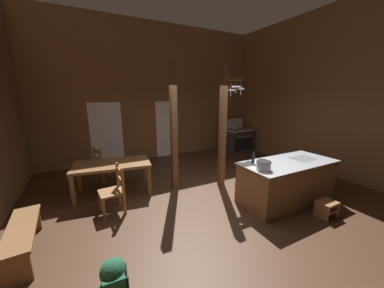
# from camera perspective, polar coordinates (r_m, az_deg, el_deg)

# --- Properties ---
(ground_plane) EXTENTS (8.52, 8.33, 0.10)m
(ground_plane) POSITION_cam_1_polar(r_m,az_deg,el_deg) (4.86, 5.39, -15.56)
(ground_plane) COLOR #422819
(wall_back) EXTENTS (8.52, 0.14, 4.68)m
(wall_back) POSITION_cam_1_polar(r_m,az_deg,el_deg) (7.75, -10.03, 13.50)
(wall_back) COLOR brown
(wall_back) RESTS_ON ground_plane
(wall_right) EXTENTS (0.14, 8.33, 4.68)m
(wall_right) POSITION_cam_1_polar(r_m,az_deg,el_deg) (7.20, 33.89, 11.50)
(wall_right) COLOR brown
(wall_right) RESTS_ON ground_plane
(glazed_door_back_left) EXTENTS (1.00, 0.01, 2.05)m
(glazed_door_back_left) POSITION_cam_1_polar(r_m,az_deg,el_deg) (7.46, -22.27, 2.56)
(glazed_door_back_left) COLOR white
(glazed_door_back_left) RESTS_ON ground_plane
(glazed_panel_back_right) EXTENTS (0.84, 0.01, 2.05)m
(glazed_panel_back_right) POSITION_cam_1_polar(r_m,az_deg,el_deg) (7.91, -6.81, 4.04)
(glazed_panel_back_right) COLOR white
(glazed_panel_back_right) RESTS_ON ground_plane
(kitchen_island) EXTENTS (2.16, 0.96, 0.89)m
(kitchen_island) POSITION_cam_1_polar(r_m,az_deg,el_deg) (5.09, 24.37, -9.19)
(kitchen_island) COLOR brown
(kitchen_island) RESTS_ON ground_plane
(stove_range) EXTENTS (1.18, 0.88, 1.32)m
(stove_range) POSITION_cam_1_polar(r_m,az_deg,el_deg) (8.66, 12.19, 0.99)
(stove_range) COLOR #2B2B2B
(stove_range) RESTS_ON ground_plane
(support_post_with_pot_rack) EXTENTS (0.66, 0.21, 3.03)m
(support_post_with_pot_rack) POSITION_cam_1_polar(r_m,az_deg,el_deg) (5.21, 8.74, 5.88)
(support_post_with_pot_rack) COLOR brown
(support_post_with_pot_rack) RESTS_ON ground_plane
(support_post_center) EXTENTS (0.14, 0.14, 3.03)m
(support_post_center) POSITION_cam_1_polar(r_m,az_deg,el_deg) (4.95, -4.98, 4.21)
(support_post_center) COLOR brown
(support_post_center) RESTS_ON ground_plane
(step_stool) EXTENTS (0.36, 0.28, 0.30)m
(step_stool) POSITION_cam_1_polar(r_m,az_deg,el_deg) (4.94, 32.88, -14.34)
(step_stool) COLOR olive
(step_stool) RESTS_ON ground_plane
(dining_table) EXTENTS (1.81, 1.12, 0.74)m
(dining_table) POSITION_cam_1_polar(r_m,az_deg,el_deg) (5.25, -20.94, -5.81)
(dining_table) COLOR brown
(dining_table) RESTS_ON ground_plane
(ladderback_chair_near_window) EXTENTS (0.57, 0.57, 0.95)m
(ladderback_chair_near_window) POSITION_cam_1_polar(r_m,az_deg,el_deg) (6.15, -22.99, -5.18)
(ladderback_chair_near_window) COLOR olive
(ladderback_chair_near_window) RESTS_ON ground_plane
(ladderback_chair_by_post) EXTENTS (0.48, 0.48, 0.95)m
(ladderback_chair_by_post) POSITION_cam_1_polar(r_m,az_deg,el_deg) (4.48, -20.54, -11.84)
(ladderback_chair_by_post) COLOR olive
(ladderback_chair_by_post) RESTS_ON ground_plane
(bench_along_left_wall) EXTENTS (0.45, 1.34, 0.44)m
(bench_along_left_wall) POSITION_cam_1_polar(r_m,az_deg,el_deg) (4.12, -39.10, -18.83)
(bench_along_left_wall) COLOR brown
(bench_along_left_wall) RESTS_ON ground_plane
(backpack) EXTENTS (0.32, 0.33, 0.60)m
(backpack) POSITION_cam_1_polar(r_m,az_deg,el_deg) (2.84, -20.56, -32.00)
(backpack) COLOR #1E5138
(backpack) RESTS_ON ground_plane
(stockpot_on_counter) EXTENTS (0.35, 0.28, 0.17)m
(stockpot_on_counter) POSITION_cam_1_polar(r_m,az_deg,el_deg) (4.22, 19.00, -5.58)
(stockpot_on_counter) COLOR #A8AAB2
(stockpot_on_counter) RESTS_ON kitchen_island
(mixing_bowl_on_counter) EXTENTS (0.24, 0.24, 0.08)m
(mixing_bowl_on_counter) POSITION_cam_1_polar(r_m,az_deg,el_deg) (4.58, 18.71, -4.64)
(mixing_bowl_on_counter) COLOR #B2A893
(mixing_bowl_on_counter) RESTS_ON kitchen_island
(bottle_tall_on_counter) EXTENTS (0.06, 0.06, 0.26)m
(bottle_tall_on_counter) POSITION_cam_1_polar(r_m,az_deg,el_deg) (4.53, 16.34, -3.86)
(bottle_tall_on_counter) COLOR #1E2328
(bottle_tall_on_counter) RESTS_ON kitchen_island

